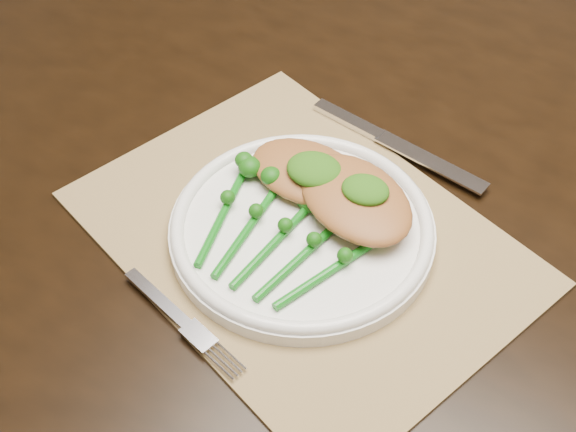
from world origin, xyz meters
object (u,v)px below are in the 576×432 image
at_px(dining_table, 386,376).
at_px(broccolini_bundle, 274,243).
at_px(dinner_plate, 302,228).
at_px(placemat, 301,237).
at_px(chicken_fillet_left, 307,172).

xyz_separation_m(dining_table, broccolini_bundle, (-0.10, -0.14, 0.40)).
bearing_deg(dinner_plate, broccolini_bundle, -113.02).
distance_m(placemat, dinner_plate, 0.01).
bearing_deg(dinner_plate, placemat, -140.22).
xyz_separation_m(placemat, chicken_fillet_left, (-0.02, 0.06, 0.03)).
distance_m(dining_table, chicken_fillet_left, 0.42).
bearing_deg(chicken_fillet_left, placemat, -61.85).
height_order(chicken_fillet_left, broccolini_bundle, chicken_fillet_left).
relative_size(chicken_fillet_left, broccolini_bundle, 0.66).
height_order(dining_table, broccolini_bundle, broccolini_bundle).
distance_m(chicken_fillet_left, broccolini_bundle, 0.10).
bearing_deg(chicken_fillet_left, dining_table, 34.91).
bearing_deg(dining_table, placemat, -120.45).
bearing_deg(broccolini_bundle, chicken_fillet_left, 102.95).
relative_size(dining_table, chicken_fillet_left, 13.70).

